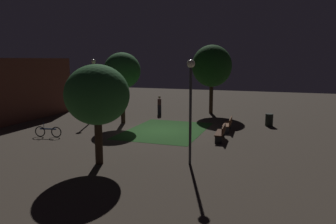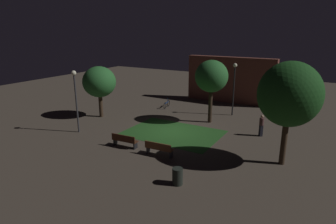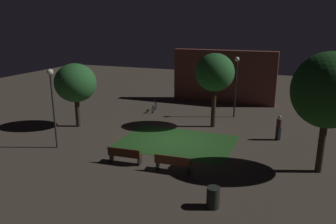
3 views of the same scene
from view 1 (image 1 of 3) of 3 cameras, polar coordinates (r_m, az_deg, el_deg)
ground_plane at (r=21.87m, az=-1.17°, el=-3.25°), size 60.00×60.00×0.00m
grass_lawn at (r=21.90m, az=-0.38°, el=-3.22°), size 7.01×4.97×0.01m
bench_corner at (r=19.42m, az=9.25°, el=-3.50°), size 1.83×0.60×0.88m
bench_front_left at (r=22.01m, az=10.47°, el=-2.05°), size 1.83×0.59×0.88m
tree_back_left at (r=28.74m, az=7.63°, el=7.91°), size 3.43×3.43×5.94m
tree_left_canopy at (r=24.22m, az=-7.98°, el=7.06°), size 2.68×2.68×5.20m
tree_lawn_side at (r=14.79m, az=-12.23°, el=2.87°), size 2.87×2.87×4.49m
lamp_post_plaza_east at (r=26.57m, az=-12.75°, el=5.65°), size 0.36×0.36×4.70m
lamp_post_plaza_west at (r=14.43m, az=3.95°, el=3.07°), size 0.36×0.36×4.69m
trash_bin at (r=24.39m, az=17.18°, el=-1.32°), size 0.54×0.54×0.88m
bicycle at (r=21.28m, az=-20.13°, el=-3.22°), size 0.39×1.69×0.93m
pedestrian at (r=28.08m, az=-1.51°, el=1.27°), size 0.33×0.34×1.61m
building_wall_backdrop at (r=27.93m, az=-22.88°, el=3.71°), size 9.34×0.80×4.79m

